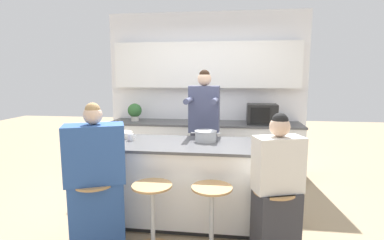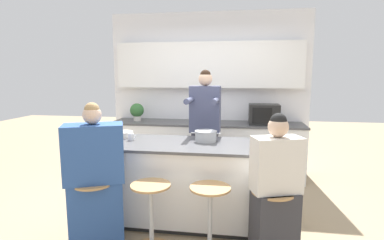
# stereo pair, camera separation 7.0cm
# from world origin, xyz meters

# --- Properties ---
(ground_plane) EXTENTS (16.00, 16.00, 0.00)m
(ground_plane) POSITION_xyz_m (0.00, 0.00, 0.00)
(ground_plane) COLOR tan
(wall_back) EXTENTS (3.36, 0.22, 2.70)m
(wall_back) POSITION_xyz_m (0.00, 1.88, 1.54)
(wall_back) COLOR white
(wall_back) RESTS_ON ground_plane
(back_counter) EXTENTS (3.12, 0.63, 0.89)m
(back_counter) POSITION_xyz_m (0.00, 1.57, 0.45)
(back_counter) COLOR white
(back_counter) RESTS_ON ground_plane
(kitchen_island) EXTENTS (2.08, 0.82, 0.91)m
(kitchen_island) POSITION_xyz_m (0.00, 0.00, 0.46)
(kitchen_island) COLOR black
(kitchen_island) RESTS_ON ground_plane
(bar_stool_leftmost) EXTENTS (0.38, 0.38, 0.65)m
(bar_stool_leftmost) POSITION_xyz_m (-0.83, -0.68, 0.36)
(bar_stool_leftmost) COLOR tan
(bar_stool_leftmost) RESTS_ON ground_plane
(bar_stool_center_left) EXTENTS (0.38, 0.38, 0.65)m
(bar_stool_center_left) POSITION_xyz_m (-0.28, -0.65, 0.36)
(bar_stool_center_left) COLOR tan
(bar_stool_center_left) RESTS_ON ground_plane
(bar_stool_center_right) EXTENTS (0.38, 0.38, 0.65)m
(bar_stool_center_right) POSITION_xyz_m (0.28, -0.63, 0.36)
(bar_stool_center_right) COLOR tan
(bar_stool_center_right) RESTS_ON ground_plane
(bar_stool_rightmost) EXTENTS (0.38, 0.38, 0.65)m
(bar_stool_rightmost) POSITION_xyz_m (0.83, -0.64, 0.36)
(bar_stool_rightmost) COLOR tan
(bar_stool_rightmost) RESTS_ON ground_plane
(person_cooking) EXTENTS (0.41, 0.57, 1.73)m
(person_cooking) POSITION_xyz_m (0.08, 0.69, 0.86)
(person_cooking) COLOR #383842
(person_cooking) RESTS_ON ground_plane
(person_wrapped_blanket) EXTENTS (0.61, 0.47, 1.41)m
(person_wrapped_blanket) POSITION_xyz_m (-0.82, -0.65, 0.66)
(person_wrapped_blanket) COLOR #2D5193
(person_wrapped_blanket) RESTS_ON ground_plane
(person_seated_near) EXTENTS (0.46, 0.37, 1.35)m
(person_seated_near) POSITION_xyz_m (0.85, -0.65, 0.61)
(person_seated_near) COLOR #333338
(person_seated_near) RESTS_ON ground_plane
(cooking_pot) EXTENTS (0.34, 0.26, 0.12)m
(cooking_pot) POSITION_xyz_m (0.15, 0.13, 0.97)
(cooking_pot) COLOR #B7BABC
(cooking_pot) RESTS_ON kitchen_island
(fruit_bowl) EXTENTS (0.24, 0.24, 0.07)m
(fruit_bowl) POSITION_xyz_m (-0.87, 0.21, 0.94)
(fruit_bowl) COLOR silver
(fruit_bowl) RESTS_ON kitchen_island
(coffee_cup_near) EXTENTS (0.10, 0.07, 0.08)m
(coffee_cup_near) POSITION_xyz_m (-0.71, 0.05, 0.95)
(coffee_cup_near) COLOR white
(coffee_cup_near) RESTS_ON kitchen_island
(juice_carton) EXTENTS (0.08, 0.08, 0.19)m
(juice_carton) POSITION_xyz_m (-0.89, -0.15, 0.99)
(juice_carton) COLOR #7A428E
(juice_carton) RESTS_ON kitchen_island
(microwave) EXTENTS (0.46, 0.34, 0.32)m
(microwave) POSITION_xyz_m (0.91, 1.53, 1.05)
(microwave) COLOR black
(microwave) RESTS_ON back_counter
(potted_plant) EXTENTS (0.23, 0.23, 0.30)m
(potted_plant) POSITION_xyz_m (-1.17, 1.57, 1.06)
(potted_plant) COLOR beige
(potted_plant) RESTS_ON back_counter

